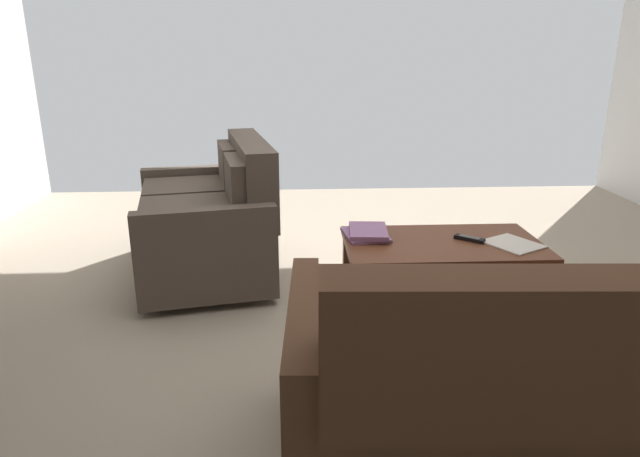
# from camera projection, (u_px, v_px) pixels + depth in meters

# --- Properties ---
(ground_plane) EXTENTS (5.84, 5.88, 0.01)m
(ground_plane) POSITION_uv_depth(u_px,v_px,m) (368.00, 319.00, 3.00)
(ground_plane) COLOR tan
(sofa_main) EXTENTS (1.89, 0.96, 0.84)m
(sofa_main) POSITION_uv_depth(u_px,v_px,m) (569.00, 376.00, 1.82)
(sofa_main) COLOR black
(sofa_main) RESTS_ON ground
(loveseat_near) EXTENTS (1.00, 1.37, 0.86)m
(loveseat_near) POSITION_uv_depth(u_px,v_px,m) (212.00, 218.00, 3.53)
(loveseat_near) COLOR black
(loveseat_near) RESTS_ON ground
(coffee_table) EXTENTS (1.03, 0.59, 0.42)m
(coffee_table) POSITION_uv_depth(u_px,v_px,m) (442.00, 253.00, 2.95)
(coffee_table) COLOR brown
(coffee_table) RESTS_ON ground
(book_stack) EXTENTS (0.25, 0.30, 0.04)m
(book_stack) POSITION_uv_depth(u_px,v_px,m) (367.00, 233.00, 3.00)
(book_stack) COLOR #996699
(book_stack) RESTS_ON coffee_table
(tv_remote) EXTENTS (0.15, 0.14, 0.02)m
(tv_remote) POSITION_uv_depth(u_px,v_px,m) (469.00, 239.00, 2.94)
(tv_remote) COLOR black
(tv_remote) RESTS_ON coffee_table
(loose_magazine) EXTENTS (0.33, 0.34, 0.01)m
(loose_magazine) POSITION_uv_depth(u_px,v_px,m) (513.00, 244.00, 2.88)
(loose_magazine) COLOR silver
(loose_magazine) RESTS_ON coffee_table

